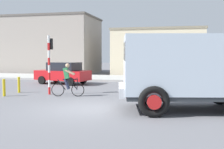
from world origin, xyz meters
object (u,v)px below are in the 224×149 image
object	(u,v)px
bollard_far	(19,85)
cyclist	(67,80)
car_white_mid	(63,73)
pedestrian_near_kerb	(160,74)
bollard_near	(4,88)
truck_foreground	(191,68)
traffic_light_pole	(50,57)

from	to	relation	value
bollard_far	cyclist	bearing A→B (deg)	-12.06
car_white_mid	pedestrian_near_kerb	size ratio (longest dim) A/B	2.63
pedestrian_near_kerb	bollard_far	xyz separation A→B (m)	(-7.65, -5.37, -0.40)
bollard_far	bollard_near	bearing A→B (deg)	-90.00
truck_foreground	bollard_near	distance (m)	9.51
cyclist	car_white_mid	size ratio (longest dim) A/B	0.40
car_white_mid	pedestrian_near_kerb	world-z (taller)	pedestrian_near_kerb
pedestrian_near_kerb	bollard_far	distance (m)	9.36
traffic_light_pole	pedestrian_near_kerb	xyz separation A→B (m)	(5.64, 5.55, -1.22)
car_white_mid	truck_foreground	bearing A→B (deg)	-42.36
car_white_mid	bollard_far	distance (m)	5.00
traffic_light_pole	pedestrian_near_kerb	bearing A→B (deg)	44.58
bollard_far	truck_foreground	bearing A→B (deg)	-17.81
pedestrian_near_kerb	bollard_near	xyz separation A→B (m)	(-7.65, -6.77, -0.40)
traffic_light_pole	bollard_far	bearing A→B (deg)	174.67
truck_foreground	bollard_near	xyz separation A→B (m)	(-9.30, 1.59, -1.22)
truck_foreground	cyclist	distance (m)	6.52
traffic_light_pole	bollard_near	size ratio (longest dim) A/B	3.56
car_white_mid	bollard_near	bearing A→B (deg)	-95.32
truck_foreground	car_white_mid	world-z (taller)	truck_foreground
cyclist	car_white_mid	world-z (taller)	cyclist
traffic_light_pole	bollard_near	bearing A→B (deg)	-149.00
bollard_far	car_white_mid	bearing A→B (deg)	83.18
truck_foreground	bollard_far	distance (m)	9.84
bollard_near	bollard_far	distance (m)	1.40
bollard_near	bollard_far	world-z (taller)	same
cyclist	car_white_mid	distance (m)	6.24
truck_foreground	cyclist	world-z (taller)	truck_foreground
bollard_near	pedestrian_near_kerb	bearing A→B (deg)	41.48
traffic_light_pole	bollard_near	distance (m)	2.86
truck_foreground	cyclist	xyz separation A→B (m)	(-6.05, 2.29, -0.80)
truck_foreground	car_white_mid	bearing A→B (deg)	137.64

